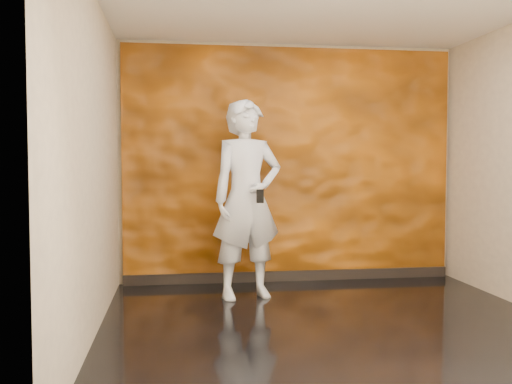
{
  "coord_description": "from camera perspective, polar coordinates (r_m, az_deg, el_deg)",
  "views": [
    {
      "loc": [
        -1.35,
        -4.67,
        1.41
      ],
      "look_at": [
        -0.56,
        0.86,
        1.12
      ],
      "focal_mm": 40.0,
      "sensor_mm": 36.0,
      "label": 1
    }
  ],
  "objects": [
    {
      "name": "room",
      "position": [
        4.86,
        8.04,
        2.83
      ],
      "size": [
        4.02,
        4.02,
        2.81
      ],
      "color": "black",
      "rests_on": "ground"
    },
    {
      "name": "feature_wall",
      "position": [
        6.77,
        3.42,
        2.73
      ],
      "size": [
        3.9,
        0.06,
        2.75
      ],
      "primitive_type": "cube",
      "color": "#CC650C",
      "rests_on": "ground"
    },
    {
      "name": "baseboard",
      "position": [
        6.86,
        3.46,
        -8.37
      ],
      "size": [
        3.9,
        0.04,
        0.12
      ],
      "primitive_type": "cube",
      "color": "black",
      "rests_on": "ground"
    },
    {
      "name": "man",
      "position": [
        5.9,
        -0.9,
        -0.72
      ],
      "size": [
        0.85,
        0.66,
        2.06
      ],
      "primitive_type": "imported",
      "rotation": [
        0.0,
        0.0,
        0.25
      ],
      "color": "#A8ACB8",
      "rests_on": "ground"
    },
    {
      "name": "phone",
      "position": [
        5.63,
        0.42,
        -0.43
      ],
      "size": [
        0.07,
        0.04,
        0.14
      ],
      "primitive_type": "cube",
      "rotation": [
        0.0,
        0.0,
        -0.34
      ],
      "color": "black",
      "rests_on": "man"
    }
  ]
}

